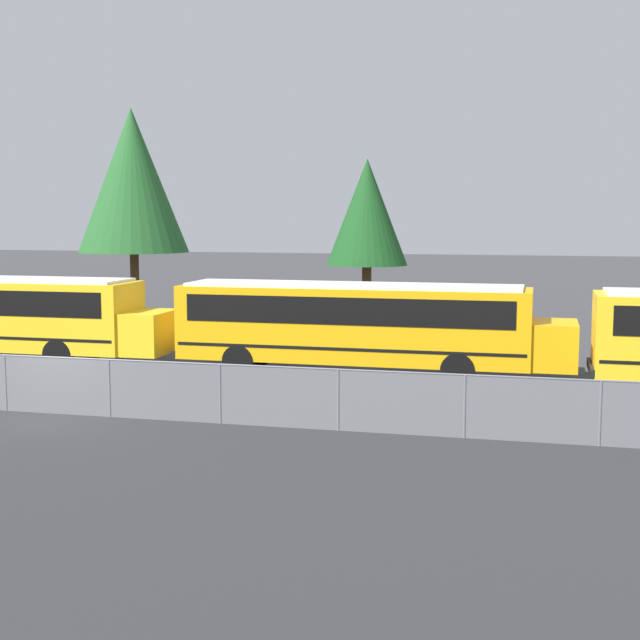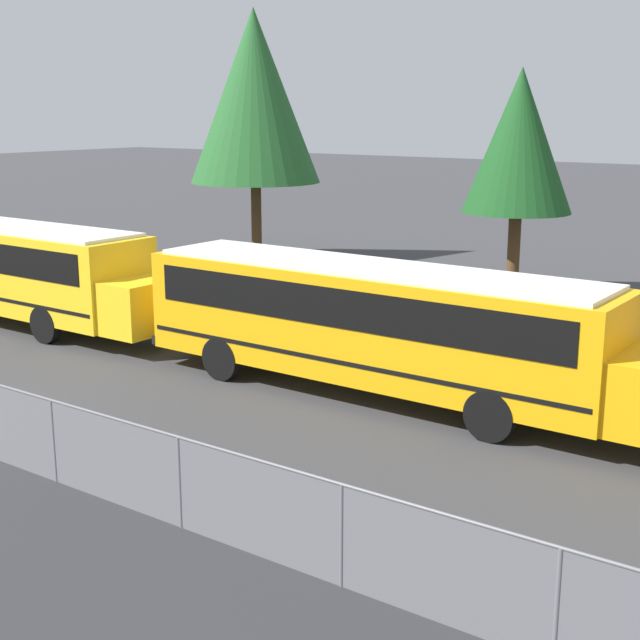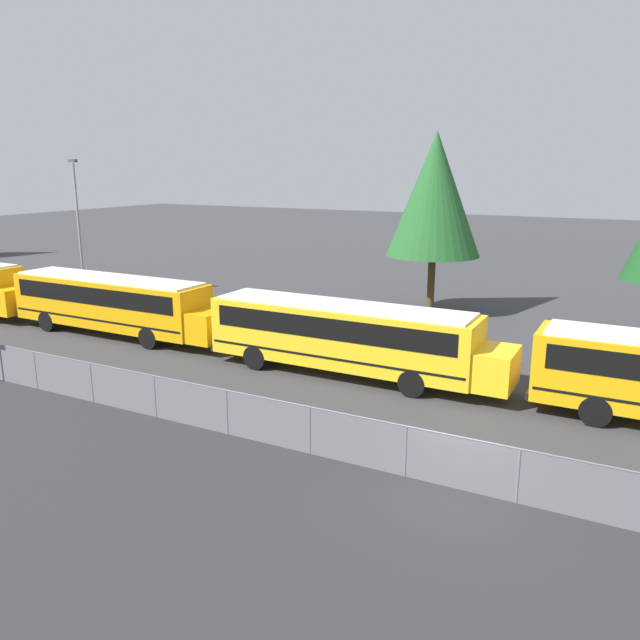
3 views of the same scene
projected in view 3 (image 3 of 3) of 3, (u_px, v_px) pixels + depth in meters
name	position (u px, v px, depth m)	size (l,w,h in m)	color
ground_plane	(458.00, 489.00, 16.94)	(200.00, 200.00, 0.00)	#38383A
road_strip	(371.00, 630.00, 11.79)	(153.66, 12.00, 0.01)	#2B2B2D
fence	(460.00, 462.00, 16.75)	(119.73, 0.07, 1.55)	#9EA0A5
school_bus_2	(114.00, 301.00, 32.02)	(12.96, 2.48, 3.05)	orange
school_bus_3	(347.00, 333.00, 25.74)	(12.96, 2.48, 3.05)	yellow
light_pole	(78.00, 224.00, 40.91)	(0.60, 0.24, 9.00)	gray
tree_2	(435.00, 195.00, 35.90)	(5.46, 5.46, 10.53)	#51381E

